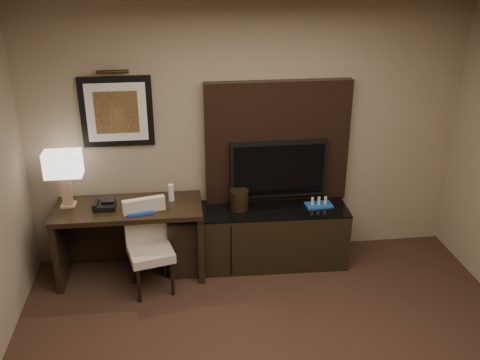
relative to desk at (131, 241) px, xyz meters
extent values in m
cube|color=silver|center=(1.24, -2.15, 2.31)|extent=(4.50, 5.00, 0.01)
cube|color=gray|center=(1.24, 0.35, 0.96)|extent=(4.50, 0.01, 2.70)
cube|color=black|center=(0.00, 0.00, 0.00)|extent=(1.46, 0.64, 0.78)
cube|color=black|center=(1.31, 0.05, -0.07)|extent=(1.88, 0.59, 0.64)
cube|color=black|center=(1.54, 0.29, 0.88)|extent=(1.50, 0.12, 1.30)
cube|color=black|center=(1.54, 0.19, 0.63)|extent=(1.00, 0.08, 0.60)
cube|color=black|center=(-0.06, 0.33, 1.26)|extent=(0.70, 0.04, 0.70)
cylinder|color=#3C2D13|center=(-0.06, 0.29, 1.66)|extent=(0.04, 0.04, 0.30)
cube|color=#1C46B7|center=(0.11, -0.06, 0.40)|extent=(0.30, 0.37, 0.02)
imported|color=#C5AF9B|center=(0.13, -0.02, 0.49)|extent=(0.16, 0.04, 0.21)
cylinder|color=silver|center=(0.43, 0.08, 0.48)|extent=(0.07, 0.07, 0.17)
cylinder|color=black|center=(1.12, 0.07, 0.36)|extent=(0.20, 0.20, 0.21)
camera|label=1|loc=(0.50, -4.85, 2.71)|focal=40.00mm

